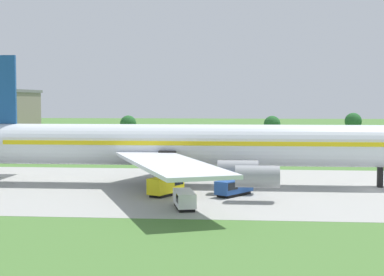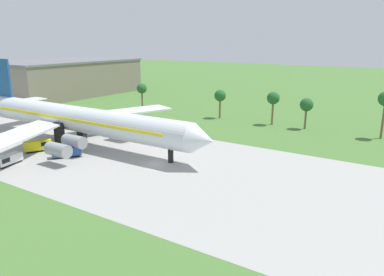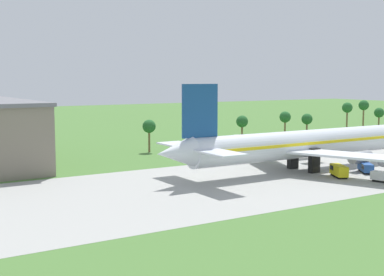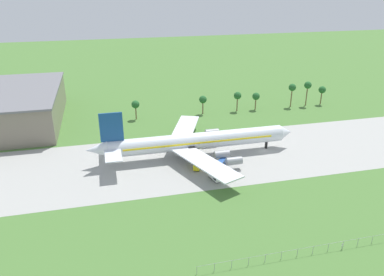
{
  "view_description": "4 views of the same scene",
  "coord_description": "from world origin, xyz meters",
  "px_view_note": "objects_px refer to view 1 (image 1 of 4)",
  "views": [
    {
      "loc": [
        -17.56,
        -81.75,
        12.38
      ],
      "look_at": [
        -24.83,
        2.37,
        6.83
      ],
      "focal_mm": 55.0,
      "sensor_mm": 36.0,
      "label": 1
    },
    {
      "loc": [
        44.09,
        -54.85,
        23.95
      ],
      "look_at": [
        6.84,
        2.37,
        5.83
      ],
      "focal_mm": 35.0,
      "sensor_mm": 36.0,
      "label": 2
    },
    {
      "loc": [
        -109.32,
        -81.66,
        19.79
      ],
      "look_at": [
        -56.49,
        2.37,
        8.8
      ],
      "focal_mm": 50.0,
      "sensor_mm": 36.0,
      "label": 3
    },
    {
      "loc": [
        -55.97,
        -116.22,
        59.36
      ],
      "look_at": [
        -26.47,
        5.0,
        6.0
      ],
      "focal_mm": 35.0,
      "sensor_mm": 36.0,
      "label": 4
    }
  ],
  "objects_px": {
    "baggage_tug": "(185,199)",
    "catering_van": "(167,185)",
    "jet_airliner": "(183,145)",
    "fuel_truck": "(233,187)"
  },
  "relations": [
    {
      "from": "jet_airliner",
      "to": "baggage_tug",
      "type": "xyz_separation_m",
      "value": [
        2.09,
        -18.66,
        -4.68
      ]
    },
    {
      "from": "baggage_tug",
      "to": "catering_van",
      "type": "relative_size",
      "value": 0.99
    },
    {
      "from": "baggage_tug",
      "to": "fuel_truck",
      "type": "bearing_deg",
      "value": 60.79
    },
    {
      "from": "baggage_tug",
      "to": "jet_airliner",
      "type": "bearing_deg",
      "value": 96.39
    },
    {
      "from": "jet_airliner",
      "to": "fuel_truck",
      "type": "relative_size",
      "value": 12.75
    },
    {
      "from": "jet_airliner",
      "to": "catering_van",
      "type": "xyz_separation_m",
      "value": [
        -1.14,
        -9.44,
        -4.46
      ]
    },
    {
      "from": "jet_airliner",
      "to": "catering_van",
      "type": "relative_size",
      "value": 12.69
    },
    {
      "from": "catering_van",
      "to": "jet_airliner",
      "type": "bearing_deg",
      "value": 83.08
    },
    {
      "from": "jet_airliner",
      "to": "catering_van",
      "type": "distance_m",
      "value": 10.5
    },
    {
      "from": "jet_airliner",
      "to": "baggage_tug",
      "type": "bearing_deg",
      "value": -83.61
    }
  ]
}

